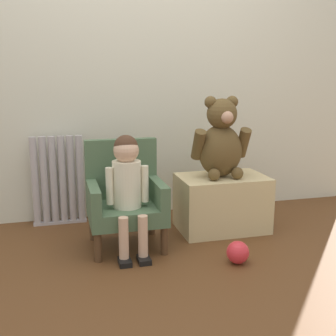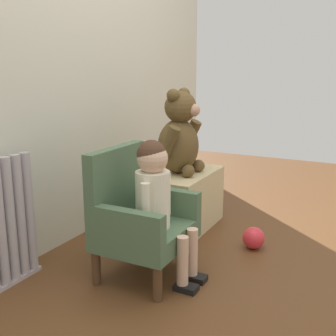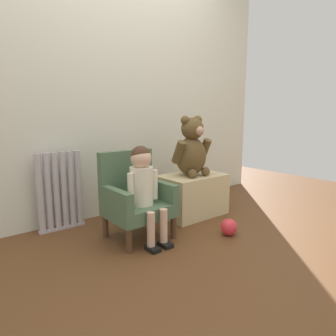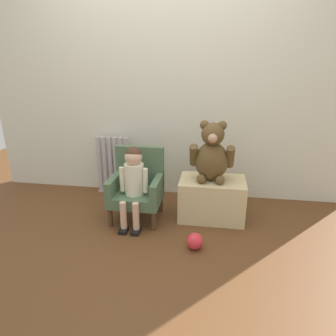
{
  "view_description": "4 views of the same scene",
  "coord_description": "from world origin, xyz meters",
  "px_view_note": "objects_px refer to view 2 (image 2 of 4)",
  "views": [
    {
      "loc": [
        -0.55,
        -2.0,
        1.04
      ],
      "look_at": [
        0.12,
        0.53,
        0.47
      ],
      "focal_mm": 45.0,
      "sensor_mm": 36.0,
      "label": 1
    },
    {
      "loc": [
        -1.87,
        -0.57,
        1.04
      ],
      "look_at": [
        0.22,
        0.51,
        0.47
      ],
      "focal_mm": 45.0,
      "sensor_mm": 36.0,
      "label": 2
    },
    {
      "loc": [
        -1.34,
        -1.38,
        0.93
      ],
      "look_at": [
        0.18,
        0.52,
        0.49
      ],
      "focal_mm": 32.0,
      "sensor_mm": 36.0,
      "label": 3
    },
    {
      "loc": [
        0.51,
        -1.97,
        1.38
      ],
      "look_at": [
        0.12,
        0.47,
        0.51
      ],
      "focal_mm": 32.0,
      "sensor_mm": 36.0,
      "label": 4
    }
  ],
  "objects_px": {
    "radiator": "(5,224)",
    "toy_ball": "(254,238)",
    "child_figure": "(157,191)",
    "large_teddy_bear": "(179,136)",
    "child_armchair": "(138,217)",
    "low_bench": "(180,200)"
  },
  "relations": [
    {
      "from": "radiator",
      "to": "toy_ball",
      "type": "distance_m",
      "value": 1.37
    },
    {
      "from": "child_figure",
      "to": "toy_ball",
      "type": "distance_m",
      "value": 0.76
    },
    {
      "from": "toy_ball",
      "to": "child_figure",
      "type": "bearing_deg",
      "value": 149.53
    },
    {
      "from": "radiator",
      "to": "child_figure",
      "type": "height_order",
      "value": "child_figure"
    },
    {
      "from": "toy_ball",
      "to": "large_teddy_bear",
      "type": "bearing_deg",
      "value": 79.76
    },
    {
      "from": "child_armchair",
      "to": "child_figure",
      "type": "xyz_separation_m",
      "value": [
        0.0,
        -0.11,
        0.15
      ]
    },
    {
      "from": "child_armchair",
      "to": "large_teddy_bear",
      "type": "height_order",
      "value": "large_teddy_bear"
    },
    {
      "from": "child_figure",
      "to": "low_bench",
      "type": "xyz_separation_m",
      "value": [
        0.68,
        0.2,
        -0.27
      ]
    },
    {
      "from": "radiator",
      "to": "low_bench",
      "type": "relative_size",
      "value": 1.07
    },
    {
      "from": "child_figure",
      "to": "low_bench",
      "type": "distance_m",
      "value": 0.76
    },
    {
      "from": "large_teddy_bear",
      "to": "child_armchair",
      "type": "bearing_deg",
      "value": -172.28
    },
    {
      "from": "large_teddy_bear",
      "to": "toy_ball",
      "type": "relative_size",
      "value": 4.16
    },
    {
      "from": "child_armchair",
      "to": "large_teddy_bear",
      "type": "relative_size",
      "value": 1.21
    },
    {
      "from": "radiator",
      "to": "child_figure",
      "type": "xyz_separation_m",
      "value": [
        0.39,
        -0.61,
        0.14
      ]
    },
    {
      "from": "child_figure",
      "to": "low_bench",
      "type": "height_order",
      "value": "child_figure"
    },
    {
      "from": "large_teddy_bear",
      "to": "toy_ball",
      "type": "height_order",
      "value": "large_teddy_bear"
    },
    {
      "from": "low_bench",
      "to": "large_teddy_bear",
      "type": "xyz_separation_m",
      "value": [
        -0.02,
        -0.0,
        0.42
      ]
    },
    {
      "from": "child_armchair",
      "to": "large_teddy_bear",
      "type": "bearing_deg",
      "value": 7.72
    },
    {
      "from": "low_bench",
      "to": "child_figure",
      "type": "bearing_deg",
      "value": -163.57
    },
    {
      "from": "child_figure",
      "to": "radiator",
      "type": "bearing_deg",
      "value": 123.04
    },
    {
      "from": "child_figure",
      "to": "toy_ball",
      "type": "relative_size",
      "value": 5.46
    },
    {
      "from": "child_figure",
      "to": "large_teddy_bear",
      "type": "distance_m",
      "value": 0.71
    }
  ]
}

